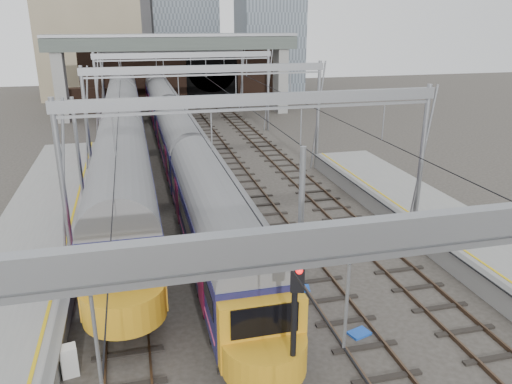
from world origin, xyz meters
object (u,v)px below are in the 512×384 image
object	(u,v)px
train_second	(123,123)
relay_cabinet	(69,361)
signal_near_centre	(295,321)
train_main	(171,121)
signal_near_left	(219,280)

from	to	relation	value
train_second	relay_cabinet	distance (m)	28.13
signal_near_centre	relay_cabinet	bearing A→B (deg)	166.88
train_main	signal_near_centre	bearing A→B (deg)	-88.98
relay_cabinet	signal_near_centre	bearing A→B (deg)	-38.94
train_main	signal_near_left	world-z (taller)	train_main
train_second	signal_near_centre	world-z (taller)	train_second
train_main	train_second	bearing A→B (deg)	-166.49
signal_near_left	train_second	bearing A→B (deg)	81.95
train_main	signal_near_left	bearing A→B (deg)	-91.81
relay_cabinet	signal_near_left	bearing A→B (deg)	-12.87
train_second	train_main	bearing A→B (deg)	13.51
train_second	signal_near_centre	distance (m)	31.74
train_second	signal_near_centre	xyz separation A→B (m)	(4.57, -31.40, 0.53)
train_main	relay_cabinet	bearing A→B (deg)	-101.33
train_main	train_second	world-z (taller)	train_second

